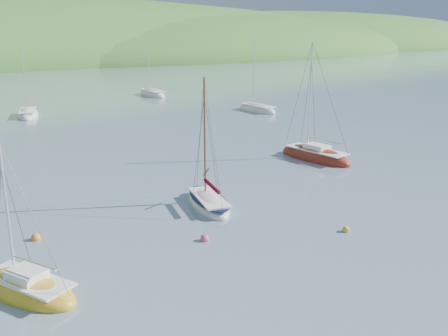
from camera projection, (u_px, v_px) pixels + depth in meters
ground at (324, 250)px, 24.92m from camera, size 700.00×700.00×0.00m
daysailer_white at (209, 203)px, 31.01m from camera, size 3.43×5.84×8.46m
sloop_red at (315, 157)px, 42.02m from camera, size 3.11×7.27×10.45m
sailboat_yellow at (27, 289)px, 20.84m from camera, size 4.17×5.75×7.11m
distant_sloop_a at (28, 115)px, 62.31m from camera, size 4.38×7.29×9.83m
distant_sloop_b at (152, 95)px, 81.24m from camera, size 3.19×7.90×11.06m
distant_sloop_d at (257, 110)px, 66.14m from camera, size 2.48×6.96×9.92m
mooring_buoys at (168, 236)px, 26.27m from camera, size 14.60×8.98×0.50m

